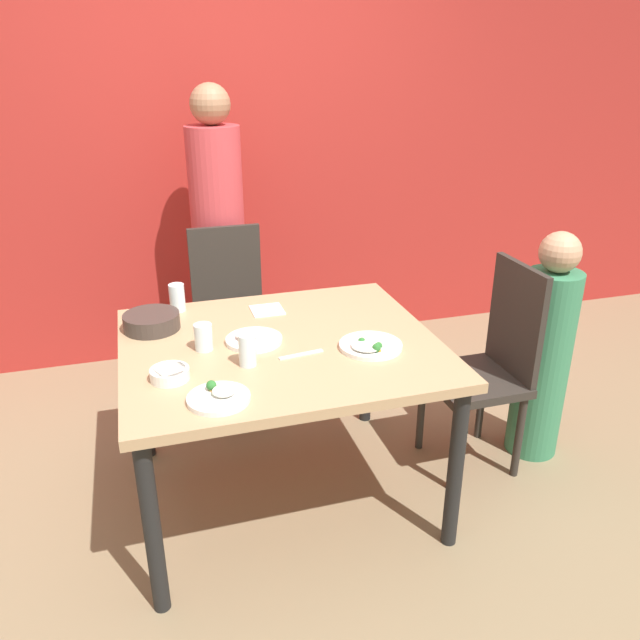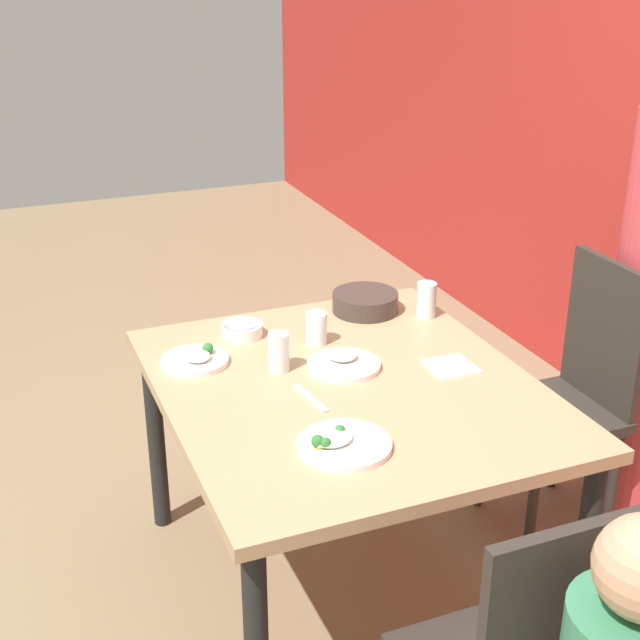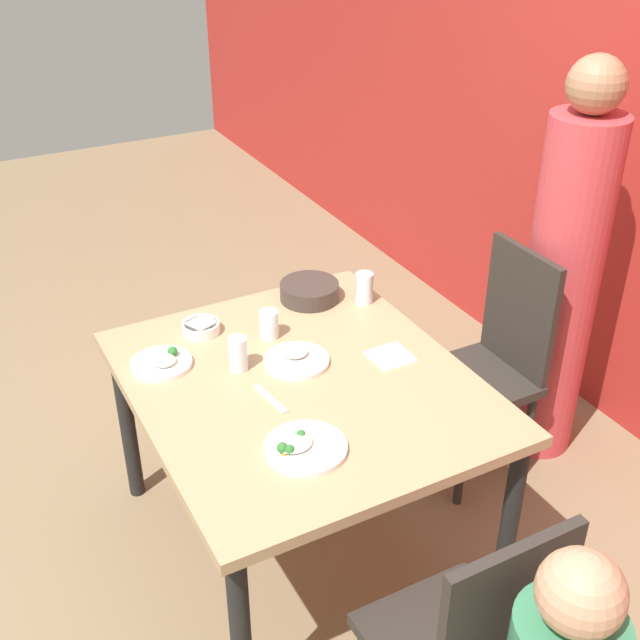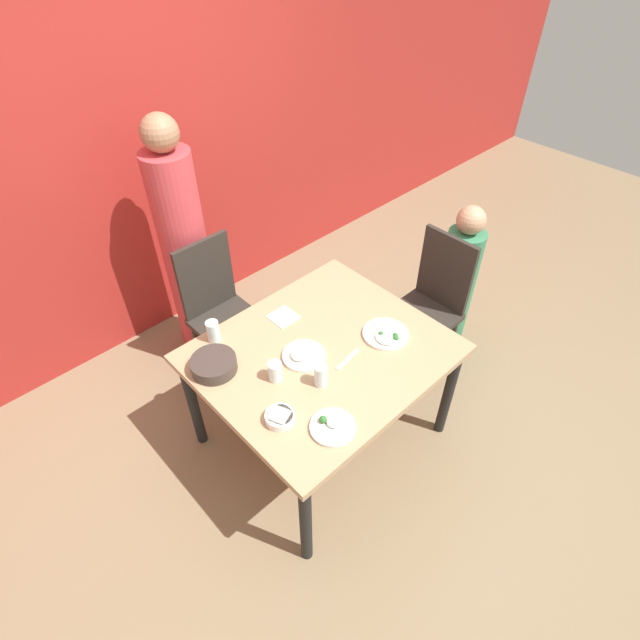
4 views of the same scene
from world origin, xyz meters
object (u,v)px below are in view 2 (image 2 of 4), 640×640
object	(u,v)px
chair_adult_spot	(572,390)
bowl_curry	(365,302)
plate_rice_adult	(196,359)
glass_water_tall	(426,300)

from	to	relation	value
chair_adult_spot	bowl_curry	bearing A→B (deg)	-124.69
bowl_curry	plate_rice_adult	world-z (taller)	bowl_curry
chair_adult_spot	bowl_curry	xyz separation A→B (m)	(-0.42, -0.60, 0.27)
plate_rice_adult	glass_water_tall	distance (m)	0.84
bowl_curry	plate_rice_adult	bearing A→B (deg)	-74.50
plate_rice_adult	glass_water_tall	world-z (taller)	glass_water_tall
bowl_curry	glass_water_tall	distance (m)	0.22
bowl_curry	plate_rice_adult	xyz separation A→B (m)	(0.18, -0.66, -0.02)
chair_adult_spot	plate_rice_adult	size ratio (longest dim) A/B	4.62
chair_adult_spot	plate_rice_adult	distance (m)	1.31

